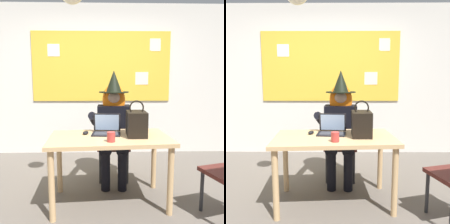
{
  "view_description": "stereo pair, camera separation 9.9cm",
  "coord_description": "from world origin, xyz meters",
  "views": [
    {
      "loc": [
        0.07,
        -2.34,
        1.33
      ],
      "look_at": [
        0.14,
        0.38,
        0.95
      ],
      "focal_mm": 37.69,
      "sensor_mm": 36.0,
      "label": 1
    },
    {
      "loc": [
        0.17,
        -2.34,
        1.33
      ],
      "look_at": [
        0.14,
        0.38,
        0.95
      ],
      "focal_mm": 37.69,
      "sensor_mm": 36.0,
      "label": 2
    }
  ],
  "objects": [
    {
      "name": "desk_main",
      "position": [
        0.11,
        0.07,
        0.63
      ],
      "size": [
        1.3,
        0.8,
        0.73
      ],
      "rotation": [
        0.0,
        0.0,
        0.07
      ],
      "color": "tan",
      "rests_on": "ground"
    },
    {
      "name": "person_costumed",
      "position": [
        0.18,
        0.66,
        0.8
      ],
      "size": [
        0.6,
        0.67,
        1.44
      ],
      "rotation": [
        0.0,
        0.0,
        -1.6
      ],
      "color": "black",
      "rests_on": "ground"
    },
    {
      "name": "computer_mouse",
      "position": [
        -0.15,
        0.17,
        0.75
      ],
      "size": [
        0.08,
        0.11,
        0.03
      ],
      "primitive_type": "ellipsoid",
      "rotation": [
        0.0,
        0.0,
        -0.17
      ],
      "color": "black",
      "rests_on": "desk_main"
    },
    {
      "name": "ground_plane",
      "position": [
        0.0,
        0.0,
        0.0
      ],
      "size": [
        24.0,
        24.0,
        0.0
      ],
      "primitive_type": "plane",
      "color": "#5B544C"
    },
    {
      "name": "coffee_mug",
      "position": [
        0.12,
        -0.15,
        0.78
      ],
      "size": [
        0.08,
        0.08,
        0.09
      ],
      "primitive_type": "cylinder",
      "color": "#B23833",
      "rests_on": "desk_main"
    },
    {
      "name": "wall_back_bulletin",
      "position": [
        -0.0,
        1.88,
        1.32
      ],
      "size": [
        6.06,
        2.0,
        2.61
      ],
      "color": "silver",
      "rests_on": "ground"
    },
    {
      "name": "laptop",
      "position": [
        0.08,
        0.19,
        0.78
      ],
      "size": [
        0.32,
        0.27,
        0.22
      ],
      "rotation": [
        0.0,
        0.0,
        -0.09
      ],
      "color": "black",
      "rests_on": "desk_main"
    },
    {
      "name": "chair_at_desk",
      "position": [
        0.18,
        0.78,
        0.52
      ],
      "size": [
        0.43,
        0.43,
        0.92
      ],
      "rotation": [
        0.0,
        0.0,
        -1.6
      ],
      "color": "#4C1E19",
      "rests_on": "ground"
    },
    {
      "name": "handbag",
      "position": [
        0.39,
        0.09,
        0.87
      ],
      "size": [
        0.2,
        0.3,
        0.38
      ],
      "rotation": [
        0.0,
        0.0,
        0.15
      ],
      "color": "black",
      "rests_on": "desk_main"
    }
  ]
}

